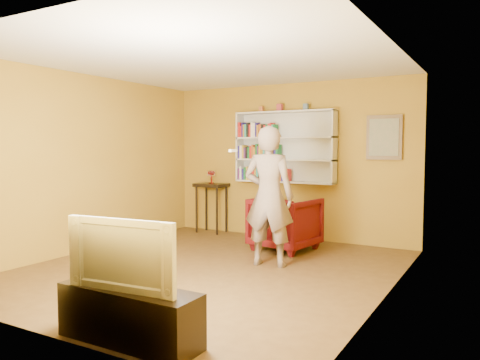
# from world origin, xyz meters

# --- Properties ---
(room_shell) EXTENTS (5.30, 5.80, 2.88)m
(room_shell) POSITION_xyz_m (0.00, 0.00, 1.02)
(room_shell) COLOR #4A3317
(room_shell) RESTS_ON ground
(bookshelf) EXTENTS (1.80, 0.29, 1.23)m
(bookshelf) POSITION_xyz_m (0.00, 2.41, 1.59)
(bookshelf) COLOR silver
(bookshelf) RESTS_ON room_shell
(books_row_lower) EXTENTS (0.98, 0.19, 0.27)m
(books_row_lower) POSITION_xyz_m (-0.37, 2.30, 1.13)
(books_row_lower) COLOR #522163
(books_row_lower) RESTS_ON bookshelf
(books_row_middle) EXTENTS (0.78, 0.19, 0.27)m
(books_row_middle) POSITION_xyz_m (-0.46, 2.30, 1.51)
(books_row_middle) COLOR navy
(books_row_middle) RESTS_ON bookshelf
(books_row_upper) EXTENTS (0.72, 0.18, 0.26)m
(books_row_upper) POSITION_xyz_m (-0.51, 2.30, 1.89)
(books_row_upper) COLOR red
(books_row_upper) RESTS_ON bookshelf
(ornament_left) EXTENTS (0.07, 0.07, 0.10)m
(ornament_left) POSITION_xyz_m (-0.46, 2.35, 2.26)
(ornament_left) COLOR #AF5D32
(ornament_left) RESTS_ON bookshelf
(ornament_centre) EXTENTS (0.09, 0.09, 0.12)m
(ornament_centre) POSITION_xyz_m (-0.10, 2.35, 2.28)
(ornament_centre) COLOR #A2363C
(ornament_centre) RESTS_ON bookshelf
(ornament_right) EXTENTS (0.08, 0.08, 0.11)m
(ornament_right) POSITION_xyz_m (0.38, 2.35, 2.27)
(ornament_right) COLOR #475D76
(ornament_right) RESTS_ON bookshelf
(framed_painting) EXTENTS (0.55, 0.05, 0.70)m
(framed_painting) POSITION_xyz_m (1.65, 2.46, 1.75)
(framed_painting) COLOR #513917
(framed_painting) RESTS_ON room_shell
(console_table) EXTENTS (0.56, 0.43, 0.92)m
(console_table) POSITION_xyz_m (-1.45, 2.25, 0.76)
(console_table) COLOR black
(console_table) RESTS_ON ground
(ruby_lustre) EXTENTS (0.15, 0.15, 0.24)m
(ruby_lustre) POSITION_xyz_m (-1.45, 2.25, 1.10)
(ruby_lustre) COLOR maroon
(ruby_lustre) RESTS_ON console_table
(armchair) EXTENTS (1.02, 1.04, 0.83)m
(armchair) POSITION_xyz_m (0.37, 1.57, 0.41)
(armchair) COLOR #3F0409
(armchair) RESTS_ON ground
(person) EXTENTS (0.74, 0.55, 1.88)m
(person) POSITION_xyz_m (0.58, 0.56, 0.94)
(person) COLOR #716053
(person) RESTS_ON ground
(game_remote) EXTENTS (0.04, 0.15, 0.04)m
(game_remote) POSITION_xyz_m (0.24, 0.18, 1.55)
(game_remote) COLOR white
(game_remote) RESTS_ON person
(tv_cabinet) EXTENTS (1.26, 0.38, 0.45)m
(tv_cabinet) POSITION_xyz_m (0.69, -2.25, 0.23)
(tv_cabinet) COLOR black
(tv_cabinet) RESTS_ON ground
(television) EXTENTS (1.02, 0.22, 0.58)m
(television) POSITION_xyz_m (0.69, -2.25, 0.74)
(television) COLOR black
(television) RESTS_ON tv_cabinet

